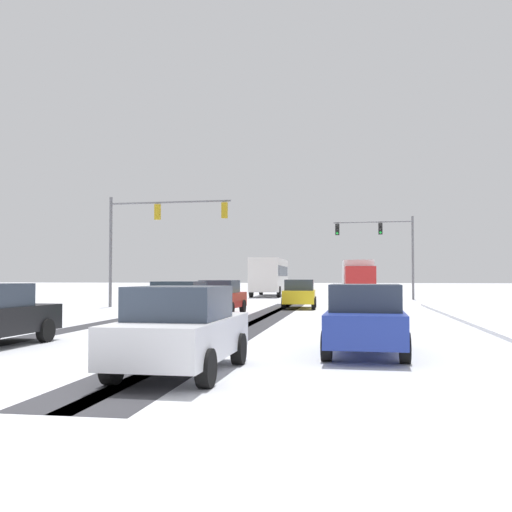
{
  "coord_description": "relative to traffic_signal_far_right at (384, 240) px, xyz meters",
  "views": [
    {
      "loc": [
        4.5,
        -8.51,
        1.8
      ],
      "look_at": [
        0.0,
        19.75,
        2.8
      ],
      "focal_mm": 41.0,
      "sensor_mm": 36.0,
      "label": 1
    }
  ],
  "objects": [
    {
      "name": "car_yellow_cab_lead",
      "position": [
        -5.53,
        -14.04,
        -3.84
      ],
      "size": [
        1.96,
        4.16,
        1.62
      ],
      "color": "yellow",
      "rests_on": "ground"
    },
    {
      "name": "car_blue_fourth",
      "position": [
        -2.42,
        -33.11,
        -3.84
      ],
      "size": [
        1.93,
        4.15,
        1.62
      ],
      "color": "#233899",
      "rests_on": "ground"
    },
    {
      "name": "wheel_track_center",
      "position": [
        -6.13,
        -24.21,
        -4.65
      ],
      "size": [
        1.13,
        31.04,
        0.01
      ],
      "primitive_type": "cube",
      "color": "#38383D",
      "rests_on": "ground"
    },
    {
      "name": "car_dark_green_third",
      "position": [
        -8.88,
        -26.19,
        -3.84
      ],
      "size": [
        1.84,
        4.1,
        1.62
      ],
      "color": "#194C2D",
      "rests_on": "ground"
    },
    {
      "name": "ground_plane",
      "position": [
        -7.28,
        -38.32,
        -4.65
      ],
      "size": [
        300.0,
        300.0,
        0.0
      ],
      "primitive_type": "plane",
      "color": "silver"
    },
    {
      "name": "car_red_second",
      "position": [
        -8.83,
        -19.64,
        -3.84
      ],
      "size": [
        1.94,
        4.16,
        1.62
      ],
      "color": "red",
      "rests_on": "ground"
    },
    {
      "name": "car_white_sixth",
      "position": [
        -5.85,
        -36.35,
        -3.84
      ],
      "size": [
        1.9,
        4.14,
        1.62
      ],
      "color": "silver",
      "rests_on": "ground"
    },
    {
      "name": "box_truck_delivery",
      "position": [
        -2.11,
        -1.86,
        -3.02
      ],
      "size": [
        2.52,
        7.48,
        3.02
      ],
      "color": "red",
      "rests_on": "ground"
    },
    {
      "name": "traffic_signal_far_right",
      "position": [
        0.0,
        0.0,
        0.0
      ],
      "size": [
        6.22,
        0.57,
        6.5
      ],
      "color": "slate",
      "rests_on": "ground"
    },
    {
      "name": "wheel_track_left_lane",
      "position": [
        -6.87,
        -24.21,
        -4.65
      ],
      "size": [
        1.11,
        31.04,
        0.01
      ],
      "primitive_type": "cube",
      "color": "#38383D",
      "rests_on": "ground"
    },
    {
      "name": "wheel_track_right_lane",
      "position": [
        -12.13,
        -24.21,
        -4.65
      ],
      "size": [
        0.97,
        31.04,
        0.01
      ],
      "primitive_type": "cube",
      "color": "#38383D",
      "rests_on": "ground"
    },
    {
      "name": "traffic_signal_near_left",
      "position": [
        -14.1,
        -14.24,
        0.05
      ],
      "size": [
        7.44,
        0.64,
        6.5
      ],
      "color": "slate",
      "rests_on": "ground"
    },
    {
      "name": "bus_oncoming",
      "position": [
        -9.96,
        6.25,
        -2.66
      ],
      "size": [
        2.92,
        11.07,
        3.38
      ],
      "color": "silver",
      "rests_on": "ground"
    }
  ]
}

